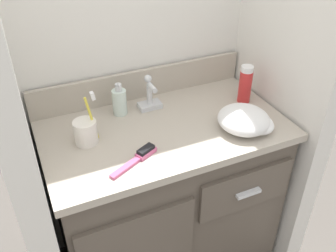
{
  "coord_description": "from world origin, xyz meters",
  "views": [
    {
      "loc": [
        -0.46,
        -1.04,
        1.55
      ],
      "look_at": [
        0.0,
        -0.03,
        0.79
      ],
      "focal_mm": 40.0,
      "sensor_mm": 36.0,
      "label": 1
    }
  ],
  "objects_px": {
    "hairbrush": "(139,157)",
    "hand_towel": "(247,120)",
    "shaving_cream_can": "(245,84)",
    "toothbrush_cup": "(86,131)",
    "soap_dispenser": "(120,101)"
  },
  "relations": [
    {
      "from": "toothbrush_cup",
      "to": "shaving_cream_can",
      "type": "xyz_separation_m",
      "value": [
        0.65,
        0.02,
        0.03
      ]
    },
    {
      "from": "toothbrush_cup",
      "to": "hand_towel",
      "type": "bearing_deg",
      "value": -15.94
    },
    {
      "from": "toothbrush_cup",
      "to": "shaving_cream_can",
      "type": "bearing_deg",
      "value": 1.35
    },
    {
      "from": "toothbrush_cup",
      "to": "hand_towel",
      "type": "distance_m",
      "value": 0.57
    },
    {
      "from": "hairbrush",
      "to": "hand_towel",
      "type": "bearing_deg",
      "value": -25.47
    },
    {
      "from": "hairbrush",
      "to": "hand_towel",
      "type": "relative_size",
      "value": 0.95
    },
    {
      "from": "shaving_cream_can",
      "to": "hairbrush",
      "type": "bearing_deg",
      "value": -161.19
    },
    {
      "from": "shaving_cream_can",
      "to": "toothbrush_cup",
      "type": "bearing_deg",
      "value": -178.65
    },
    {
      "from": "shaving_cream_can",
      "to": "hand_towel",
      "type": "xyz_separation_m",
      "value": [
        -0.1,
        -0.17,
        -0.04
      ]
    },
    {
      "from": "toothbrush_cup",
      "to": "soap_dispenser",
      "type": "xyz_separation_m",
      "value": [
        0.16,
        0.13,
        0.01
      ]
    },
    {
      "from": "soap_dispenser",
      "to": "shaving_cream_can",
      "type": "xyz_separation_m",
      "value": [
        0.49,
        -0.12,
        0.02
      ]
    },
    {
      "from": "shaving_cream_can",
      "to": "soap_dispenser",
      "type": "bearing_deg",
      "value": 166.72
    },
    {
      "from": "hairbrush",
      "to": "toothbrush_cup",
      "type": "bearing_deg",
      "value": 103.18
    },
    {
      "from": "shaving_cream_can",
      "to": "hand_towel",
      "type": "height_order",
      "value": "shaving_cream_can"
    },
    {
      "from": "hand_towel",
      "to": "toothbrush_cup",
      "type": "bearing_deg",
      "value": 164.06
    }
  ]
}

